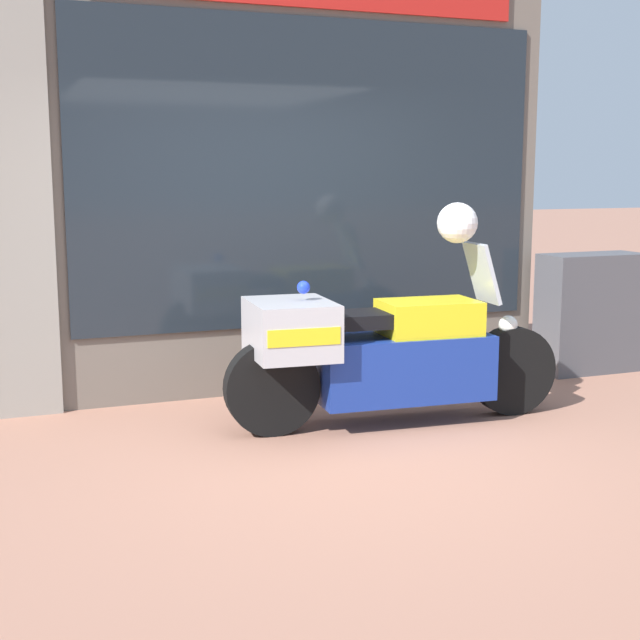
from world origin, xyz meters
TOP-DOWN VIEW (x-y plane):
  - ground_plane at (0.00, 0.00)m, footprint 60.00×60.00m
  - shop_building at (-0.41, 2.00)m, footprint 5.13×0.55m
  - window_display at (0.43, 2.03)m, footprint 3.67×0.30m
  - paramedic_motorcycle at (0.50, 0.62)m, footprint 2.49×0.71m
  - utility_cabinet at (3.02, 1.52)m, footprint 0.94×0.41m
  - white_helmet at (1.09, 0.57)m, footprint 0.29×0.29m

SIDE VIEW (x-z plane):
  - ground_plane at x=0.00m, z-range 0.00..0.00m
  - window_display at x=0.43m, z-range -0.51..1.45m
  - utility_cabinet at x=3.02m, z-range 0.00..1.06m
  - paramedic_motorcycle at x=0.50m, z-range -0.11..1.18m
  - white_helmet at x=1.09m, z-range 1.28..1.57m
  - shop_building at x=-0.41m, z-range 0.01..3.43m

